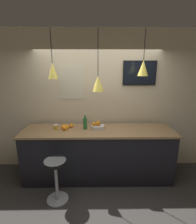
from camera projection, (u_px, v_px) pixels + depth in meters
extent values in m
plane|color=#33302D|center=(99.00, 205.00, 2.85)|extent=(14.00, 14.00, 0.00)
cube|color=beige|center=(98.00, 102.00, 3.68)|extent=(8.00, 0.06, 2.90)
cube|color=black|center=(98.00, 154.00, 3.47)|extent=(2.85, 0.70, 0.98)
cube|color=#99754C|center=(98.00, 131.00, 3.34)|extent=(2.89, 0.74, 0.04)
cylinder|color=#B7B7BC|center=(58.00, 199.00, 2.97)|extent=(0.36, 0.36, 0.02)
cylinder|color=#B7B7BC|center=(56.00, 182.00, 2.88)|extent=(0.05, 0.05, 0.67)
cylinder|color=black|center=(55.00, 162.00, 2.78)|extent=(0.35, 0.35, 0.06)
cylinder|color=beige|center=(98.00, 127.00, 3.37)|extent=(0.25, 0.25, 0.07)
sphere|color=orange|center=(97.00, 123.00, 3.35)|extent=(0.08, 0.08, 0.08)
sphere|color=orange|center=(94.00, 124.00, 3.34)|extent=(0.07, 0.07, 0.07)
sphere|color=orange|center=(98.00, 123.00, 3.34)|extent=(0.09, 0.09, 0.09)
sphere|color=orange|center=(98.00, 123.00, 3.36)|extent=(0.08, 0.08, 0.08)
sphere|color=orange|center=(99.00, 123.00, 3.35)|extent=(0.07, 0.07, 0.07)
sphere|color=orange|center=(67.00, 127.00, 3.38)|extent=(0.07, 0.07, 0.07)
sphere|color=orange|center=(65.00, 127.00, 3.37)|extent=(0.08, 0.08, 0.08)
sphere|color=orange|center=(67.00, 127.00, 3.37)|extent=(0.07, 0.07, 0.07)
sphere|color=orange|center=(63.00, 127.00, 3.35)|extent=(0.08, 0.08, 0.08)
sphere|color=orange|center=(66.00, 126.00, 3.38)|extent=(0.09, 0.09, 0.09)
sphere|color=orange|center=(71.00, 125.00, 3.45)|extent=(0.08, 0.08, 0.08)
sphere|color=orange|center=(64.00, 127.00, 3.37)|extent=(0.08, 0.08, 0.08)
sphere|color=orange|center=(65.00, 128.00, 3.29)|extent=(0.08, 0.08, 0.08)
sphere|color=orange|center=(71.00, 126.00, 3.44)|extent=(0.07, 0.07, 0.07)
cylinder|color=#286B33|center=(85.00, 124.00, 3.34)|extent=(0.08, 0.08, 0.22)
cylinder|color=#286B33|center=(85.00, 117.00, 3.31)|extent=(0.03, 0.03, 0.05)
cylinder|color=gold|center=(56.00, 127.00, 3.36)|extent=(0.09, 0.09, 0.08)
cylinder|color=white|center=(56.00, 125.00, 3.34)|extent=(0.09, 0.09, 0.01)
cylinder|color=black|center=(51.00, 46.00, 2.91)|extent=(0.01, 0.01, 0.55)
cone|color=#EAD14C|center=(53.00, 71.00, 3.02)|extent=(0.17, 0.17, 0.27)
sphere|color=#F9EFCC|center=(53.00, 78.00, 3.05)|extent=(0.04, 0.04, 0.04)
cylinder|color=black|center=(98.00, 53.00, 2.95)|extent=(0.01, 0.01, 0.77)
cone|color=#EAD14C|center=(98.00, 84.00, 3.08)|extent=(0.21, 0.21, 0.26)
sphere|color=#F9EFCC|center=(98.00, 90.00, 3.12)|extent=(0.04, 0.04, 0.04)
cylinder|color=black|center=(145.00, 44.00, 2.92)|extent=(0.01, 0.01, 0.51)
cone|color=#EAD14C|center=(143.00, 68.00, 3.02)|extent=(0.18, 0.18, 0.27)
sphere|color=#F9EFCC|center=(143.00, 75.00, 3.05)|extent=(0.04, 0.04, 0.04)
cube|color=black|center=(140.00, 73.00, 3.48)|extent=(0.66, 0.04, 0.48)
cube|color=black|center=(140.00, 73.00, 3.46)|extent=(0.63, 0.01, 0.45)
cube|color=beige|center=(71.00, 83.00, 3.53)|extent=(0.49, 0.01, 0.68)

